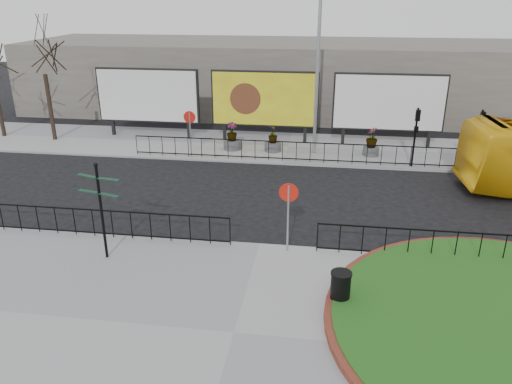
% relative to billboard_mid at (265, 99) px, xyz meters
% --- Properties ---
extents(ground, '(90.00, 90.00, 0.00)m').
position_rel_billboard_mid_xyz_m(ground, '(1.50, -12.97, -2.60)').
color(ground, black).
rests_on(ground, ground).
extents(pavement_near, '(30.00, 10.00, 0.12)m').
position_rel_billboard_mid_xyz_m(pavement_near, '(1.50, -17.97, -2.54)').
color(pavement_near, gray).
rests_on(pavement_near, ground).
extents(pavement_far, '(44.00, 6.00, 0.12)m').
position_rel_billboard_mid_xyz_m(pavement_far, '(1.50, -0.97, -2.54)').
color(pavement_far, gray).
rests_on(pavement_far, ground).
extents(railing_near_left, '(10.00, 0.10, 1.10)m').
position_rel_billboard_mid_xyz_m(railing_near_left, '(-4.50, -13.27, -1.93)').
color(railing_near_left, black).
rests_on(railing_near_left, pavement_near).
extents(railing_near_right, '(9.00, 0.10, 1.10)m').
position_rel_billboard_mid_xyz_m(railing_near_right, '(8.00, -13.27, -1.93)').
color(railing_near_right, black).
rests_on(railing_near_right, pavement_near).
extents(railing_far, '(18.00, 0.10, 1.10)m').
position_rel_billboard_mid_xyz_m(railing_far, '(2.50, -3.67, -1.93)').
color(railing_far, black).
rests_on(railing_far, pavement_far).
extents(speed_sign_far, '(0.64, 0.07, 2.47)m').
position_rel_billboard_mid_xyz_m(speed_sign_far, '(-3.50, -3.57, -0.68)').
color(speed_sign_far, gray).
rests_on(speed_sign_far, pavement_far).
extents(speed_sign_near, '(0.64, 0.07, 2.47)m').
position_rel_billboard_mid_xyz_m(speed_sign_near, '(2.50, -13.37, -0.68)').
color(speed_sign_near, gray).
rests_on(speed_sign_near, pavement_near).
extents(billboard_left, '(6.20, 0.31, 4.10)m').
position_rel_billboard_mid_xyz_m(billboard_left, '(-7.00, 0.00, 0.00)').
color(billboard_left, black).
rests_on(billboard_left, pavement_far).
extents(billboard_mid, '(6.20, 0.31, 4.10)m').
position_rel_billboard_mid_xyz_m(billboard_mid, '(0.00, 0.00, 0.00)').
color(billboard_mid, black).
rests_on(billboard_mid, pavement_far).
extents(billboard_right, '(6.20, 0.31, 4.10)m').
position_rel_billboard_mid_xyz_m(billboard_right, '(7.00, 0.00, 0.00)').
color(billboard_right, black).
rests_on(billboard_right, pavement_far).
extents(lamp_post, '(0.74, 0.18, 9.23)m').
position_rel_billboard_mid_xyz_m(lamp_post, '(3.01, -1.97, 2.23)').
color(lamp_post, gray).
rests_on(lamp_post, pavement_far).
extents(signal_pole_a, '(0.22, 0.26, 3.00)m').
position_rel_billboard_mid_xyz_m(signal_pole_a, '(8.00, -3.63, -0.50)').
color(signal_pole_a, black).
rests_on(signal_pole_a, pavement_far).
extents(signal_pole_b, '(0.22, 0.26, 3.00)m').
position_rel_billboard_mid_xyz_m(signal_pole_b, '(11.00, -3.63, -0.50)').
color(signal_pole_b, black).
rests_on(signal_pole_b, pavement_far).
extents(tree_left, '(2.00, 2.00, 7.00)m').
position_rel_billboard_mid_xyz_m(tree_left, '(-12.50, -1.47, 1.02)').
color(tree_left, '#2D2119').
rests_on(tree_left, pavement_far).
extents(building_backdrop, '(40.00, 10.00, 5.00)m').
position_rel_billboard_mid_xyz_m(building_backdrop, '(1.50, 9.03, -0.10)').
color(building_backdrop, '#69665C').
rests_on(building_backdrop, ground).
extents(fingerpost_sign, '(1.55, 0.61, 3.32)m').
position_rel_billboard_mid_xyz_m(fingerpost_sign, '(-3.43, -14.65, -0.48)').
color(fingerpost_sign, black).
rests_on(fingerpost_sign, pavement_near).
extents(litter_bin, '(0.60, 0.60, 1.00)m').
position_rel_billboard_mid_xyz_m(litter_bin, '(4.24, -16.24, -1.98)').
color(litter_bin, black).
rests_on(litter_bin, pavement_near).
extents(planter_a, '(0.96, 0.96, 1.53)m').
position_rel_billboard_mid_xyz_m(planter_a, '(-1.57, -1.97, -1.90)').
color(planter_a, '#4C4C4F').
rests_on(planter_a, pavement_far).
extents(planter_b, '(0.92, 0.92, 1.43)m').
position_rel_billboard_mid_xyz_m(planter_b, '(0.73, -1.97, -1.96)').
color(planter_b, '#4C4C4F').
rests_on(planter_b, pavement_far).
extents(planter_c, '(0.86, 0.86, 1.54)m').
position_rel_billboard_mid_xyz_m(planter_c, '(6.07, -1.97, -1.83)').
color(planter_c, '#4C4C4F').
rests_on(planter_c, pavement_far).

